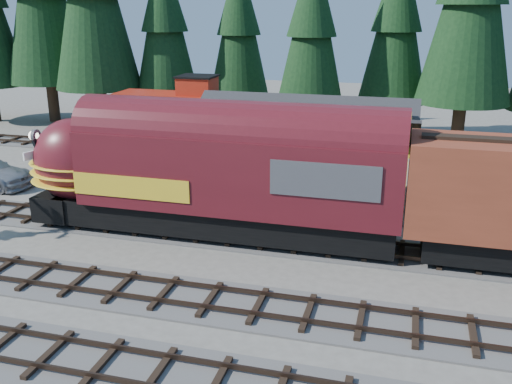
% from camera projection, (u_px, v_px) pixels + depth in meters
% --- Properties ---
extents(ground, '(120.00, 120.00, 0.00)m').
position_uv_depth(ground, '(242.00, 280.00, 22.34)').
color(ground, '#6B665B').
rests_on(ground, ground).
extents(track_siding, '(68.00, 3.20, 0.33)m').
position_uv_depth(track_siding, '(501.00, 265.00, 23.49)').
color(track_siding, '#4C4947').
rests_on(track_siding, ground).
extents(track_spur, '(32.00, 3.20, 0.33)m').
position_uv_depth(track_spur, '(180.00, 152.00, 41.30)').
color(track_spur, '#4C4947').
rests_on(track_spur, ground).
extents(depot, '(12.80, 7.00, 5.30)m').
position_uv_depth(depot, '(296.00, 145.00, 31.03)').
color(depot, yellow).
rests_on(depot, ground).
extents(conifer_backdrop, '(81.34, 21.90, 17.34)m').
position_uv_depth(conifer_backdrop, '(370.00, 6.00, 40.79)').
color(conifer_backdrop, black).
rests_on(conifer_backdrop, ground).
extents(locomotive, '(17.82, 3.54, 4.85)m').
position_uv_depth(locomotive, '(199.00, 177.00, 25.92)').
color(locomotive, black).
rests_on(locomotive, ground).
extents(caboose, '(9.93, 2.88, 5.16)m').
position_uv_depth(caboose, '(186.00, 118.00, 40.38)').
color(caboose, black).
rests_on(caboose, ground).
extents(pickup_truck_a, '(6.93, 4.98, 1.75)m').
position_uv_depth(pickup_truck_a, '(119.00, 183.00, 31.56)').
color(pickup_truck_a, black).
rests_on(pickup_truck_a, ground).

